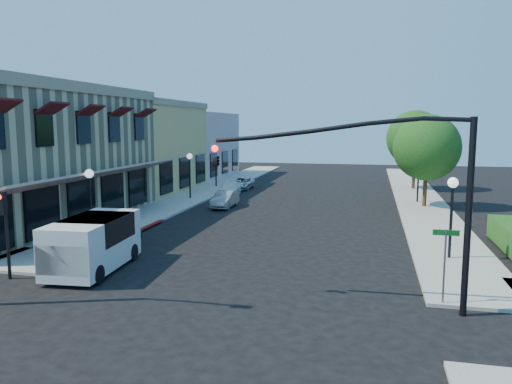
% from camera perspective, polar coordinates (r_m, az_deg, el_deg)
% --- Properties ---
extents(ground, '(120.00, 120.00, 0.00)m').
position_cam_1_polar(ground, '(16.08, -6.71, -13.36)').
color(ground, black).
rests_on(ground, ground).
extents(sidewalk_left, '(3.50, 50.00, 0.12)m').
position_cam_1_polar(sidewalk_left, '(43.76, -5.53, 0.20)').
color(sidewalk_left, gray).
rests_on(sidewalk_left, ground).
extents(sidewalk_right, '(3.50, 50.00, 0.12)m').
position_cam_1_polar(sidewalk_right, '(41.64, 17.95, -0.53)').
color(sidewalk_right, gray).
rests_on(sidewalk_right, ground).
extents(curb_red_strip, '(0.25, 10.00, 0.06)m').
position_cam_1_polar(curb_red_strip, '(25.82, -15.18, -5.46)').
color(curb_red_strip, maroon).
rests_on(curb_red_strip, ground).
extents(corner_brick_building, '(11.77, 18.20, 8.10)m').
position_cam_1_polar(corner_brick_building, '(32.52, -26.30, 3.82)').
color(corner_brick_building, tan).
rests_on(corner_brick_building, ground).
extents(yellow_stucco_building, '(10.00, 12.00, 7.60)m').
position_cam_1_polar(yellow_stucco_building, '(45.15, -14.18, 5.00)').
color(yellow_stucco_building, tan).
rests_on(yellow_stucco_building, ground).
extents(pink_stucco_building, '(10.00, 12.00, 7.00)m').
position_cam_1_polar(pink_stucco_building, '(56.09, -8.53, 5.33)').
color(pink_stucco_building, beige).
rests_on(pink_stucco_building, ground).
extents(street_tree_a, '(4.56, 4.56, 6.48)m').
position_cam_1_polar(street_tree_a, '(36.31, 18.94, 4.83)').
color(street_tree_a, '#362115').
rests_on(street_tree_a, ground).
extents(street_tree_b, '(4.94, 4.94, 7.02)m').
position_cam_1_polar(street_tree_b, '(46.25, 17.73, 5.85)').
color(street_tree_b, '#362115').
rests_on(street_tree_b, ground).
extents(signal_mast_arm, '(8.01, 0.39, 6.00)m').
position_cam_1_polar(signal_mast_arm, '(15.69, 15.59, 1.28)').
color(signal_mast_arm, black).
rests_on(signal_mast_arm, ground).
extents(secondary_signal, '(0.28, 0.42, 3.32)m').
position_cam_1_polar(secondary_signal, '(20.63, -26.83, -2.75)').
color(secondary_signal, black).
rests_on(secondary_signal, ground).
extents(street_name_sign, '(0.80, 0.06, 2.50)m').
position_cam_1_polar(street_name_sign, '(16.95, 20.79, -6.69)').
color(street_name_sign, '#595B5E').
rests_on(street_name_sign, ground).
extents(lamppost_left_near, '(0.44, 0.44, 3.57)m').
position_cam_1_polar(lamppost_left_near, '(26.15, -18.48, 0.66)').
color(lamppost_left_near, black).
rests_on(lamppost_left_near, ground).
extents(lamppost_left_far, '(0.44, 0.44, 3.57)m').
position_cam_1_polar(lamppost_left_far, '(38.71, -7.59, 3.17)').
color(lamppost_left_far, black).
rests_on(lamppost_left_far, ground).
extents(lamppost_right_near, '(0.44, 0.44, 3.57)m').
position_cam_1_polar(lamppost_right_near, '(22.55, 21.51, -0.55)').
color(lamppost_right_near, black).
rests_on(lamppost_right_near, ground).
extents(lamppost_right_far, '(0.44, 0.44, 3.57)m').
position_cam_1_polar(lamppost_right_far, '(38.36, 18.10, 2.81)').
color(lamppost_right_far, black).
rests_on(lamppost_right_far, ground).
extents(white_van, '(2.43, 4.91, 2.11)m').
position_cam_1_polar(white_van, '(20.79, -18.18, -5.31)').
color(white_van, silver).
rests_on(white_van, ground).
extents(parked_car_a, '(1.51, 3.27, 1.09)m').
position_cam_1_polar(parked_car_a, '(24.07, -15.47, -5.10)').
color(parked_car_a, black).
rests_on(parked_car_a, ground).
extents(parked_car_b, '(1.23, 3.48, 1.14)m').
position_cam_1_polar(parked_car_b, '(34.95, -3.58, -0.84)').
color(parked_car_b, gray).
rests_on(parked_car_b, ground).
extents(parked_car_c, '(1.84, 3.83, 1.08)m').
position_cam_1_polar(parked_car_c, '(41.04, -3.05, 0.40)').
color(parked_car_c, white).
rests_on(parked_car_c, ground).
extents(parked_car_d, '(1.74, 3.77, 1.05)m').
position_cam_1_polar(parked_car_d, '(44.86, -1.63, 1.01)').
color(parked_car_d, silver).
rests_on(parked_car_d, ground).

